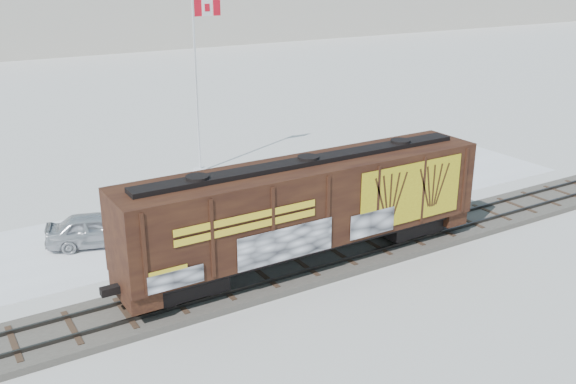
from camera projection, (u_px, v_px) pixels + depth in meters
ground at (339, 260)px, 29.39m from camera, size 500.00×500.00×0.00m
rail_track at (339, 257)px, 29.34m from camera, size 50.00×3.40×0.43m
parking_strip at (259, 209)px, 35.41m from camera, size 40.00×8.00×0.03m
hopper_railcar at (308, 205)px, 27.51m from camera, size 16.79×3.06×4.68m
flagpole at (199, 111)px, 40.57m from camera, size 2.30×0.90×10.98m
car_silver at (97, 229)px, 30.65m from camera, size 5.10×3.25×1.62m
car_white at (228, 206)px, 33.87m from camera, size 4.50×2.69×1.40m
car_dark at (310, 189)px, 36.72m from camera, size 4.56×2.79×1.23m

